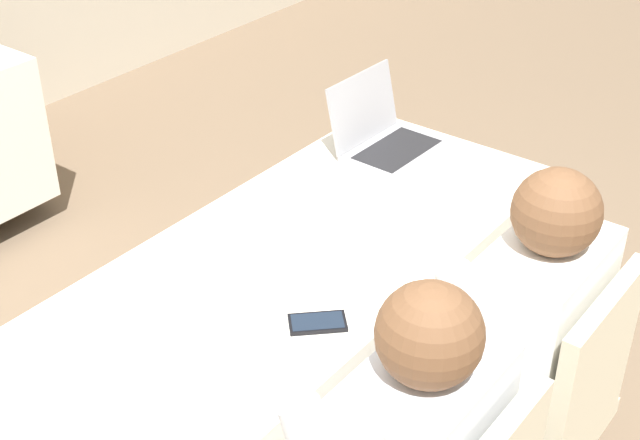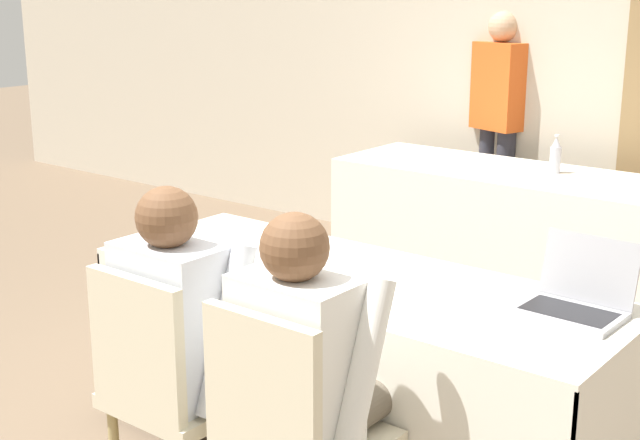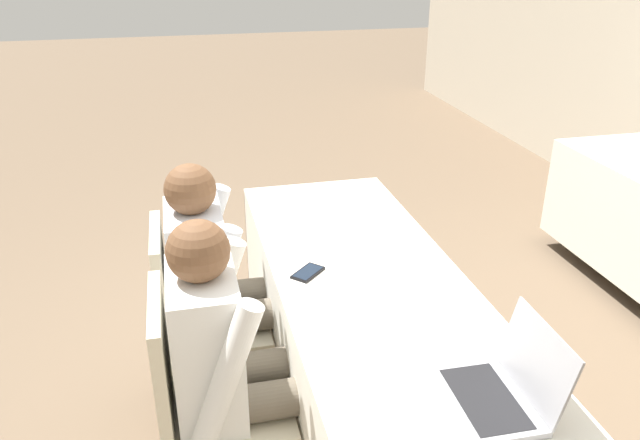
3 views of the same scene
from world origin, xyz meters
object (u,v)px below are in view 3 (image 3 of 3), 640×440
cell_phone (308,273)px  person_checkered_shirt (217,279)px  laptop (500,389)px  person_white_shirt (231,355)px  chair_near_left (195,315)px  chair_near_right (204,397)px

cell_phone → person_checkered_shirt: person_checkered_shirt is taller
laptop → cell_phone: size_ratio=2.18×
cell_phone → person_white_shirt: 0.47m
person_checkered_shirt → chair_near_left: bearing=90.0°
laptop → cell_phone: 0.91m
laptop → chair_near_right: laptop is taller
chair_near_right → chair_near_left: bearing=0.0°
laptop → cell_phone: laptop is taller
laptop → chair_near_left: 1.35m
laptop → person_white_shirt: person_white_shirt is taller
laptop → chair_near_right: 1.00m
laptop → person_checkered_shirt: size_ratio=0.28×
laptop → person_checkered_shirt: (-1.04, -0.70, -0.14)m
chair_near_left → chair_near_right: (0.53, 0.00, 0.00)m
cell_phone → person_checkered_shirt: size_ratio=0.13×
laptop → chair_near_right: bearing=-121.2°
chair_near_right → person_checkered_shirt: size_ratio=0.77×
laptop → person_white_shirt: 0.88m
laptop → person_checkered_shirt: person_checkered_shirt is taller
cell_phone → chair_near_right: bearing=-98.4°
chair_near_right → cell_phone: bearing=-54.0°
chair_near_right → laptop: bearing=-122.6°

